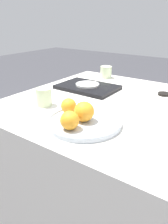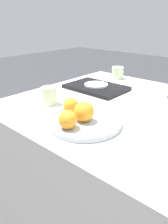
{
  "view_description": "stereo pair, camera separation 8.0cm",
  "coord_description": "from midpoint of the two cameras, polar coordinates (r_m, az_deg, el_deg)",
  "views": [
    {
      "loc": [
        0.27,
        -0.87,
        1.12
      ],
      "look_at": [
        -0.15,
        -0.27,
        0.8
      ],
      "focal_mm": 35.0,
      "sensor_mm": 36.0,
      "label": 1
    },
    {
      "loc": [
        0.33,
        -0.82,
        1.12
      ],
      "look_at": [
        -0.15,
        -0.27,
        0.8
      ],
      "focal_mm": 35.0,
      "sensor_mm": 36.0,
      "label": 2
    }
  ],
  "objects": [
    {
      "name": "orange_0",
      "position": [
        0.87,
        -0.87,
        1.74
      ],
      "size": [
        0.06,
        0.06,
        0.06
      ],
      "color": "orange",
      "rests_on": "fruit_platter"
    },
    {
      "name": "orange_2",
      "position": [
        0.74,
        -1.22,
        -2.07
      ],
      "size": [
        0.07,
        0.07,
        0.07
      ],
      "color": "orange",
      "rests_on": "fruit_platter"
    },
    {
      "name": "serving_tray",
      "position": [
        1.23,
        5.06,
        6.4
      ],
      "size": [
        0.32,
        0.22,
        0.02
      ],
      "color": "black",
      "rests_on": "table"
    },
    {
      "name": "cup_2",
      "position": [
        1.0,
        -6.79,
        4.24
      ],
      "size": [
        0.07,
        0.07,
        0.08
      ],
      "color": "beige",
      "rests_on": "table"
    },
    {
      "name": "side_plate",
      "position": [
        1.22,
        5.08,
        7.08
      ],
      "size": [
        0.13,
        0.13,
        0.01
      ],
      "color": "silver",
      "rests_on": "serving_tray"
    },
    {
      "name": "cup_1",
      "position": [
        1.46,
        10.35,
        10.04
      ],
      "size": [
        0.07,
        0.07,
        0.08
      ],
      "color": "beige",
      "rests_on": "table"
    },
    {
      "name": "table",
      "position": [
        1.16,
        17.54,
        -17.6
      ],
      "size": [
        1.3,
        0.94,
        0.75
      ],
      "color": "silver",
      "rests_on": "ground_plane"
    },
    {
      "name": "orange_1",
      "position": [
        0.79,
        2.87,
        0.05
      ],
      "size": [
        0.08,
        0.08,
        0.08
      ],
      "color": "orange",
      "rests_on": "fruit_platter"
    },
    {
      "name": "fruit_platter",
      "position": [
        0.81,
        2.81,
        -2.56
      ],
      "size": [
        0.28,
        0.28,
        0.02
      ],
      "color": "#B2BCC6",
      "rests_on": "table"
    }
  ]
}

